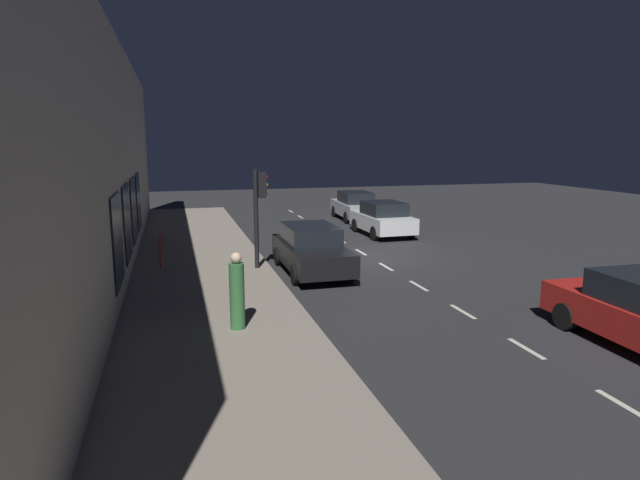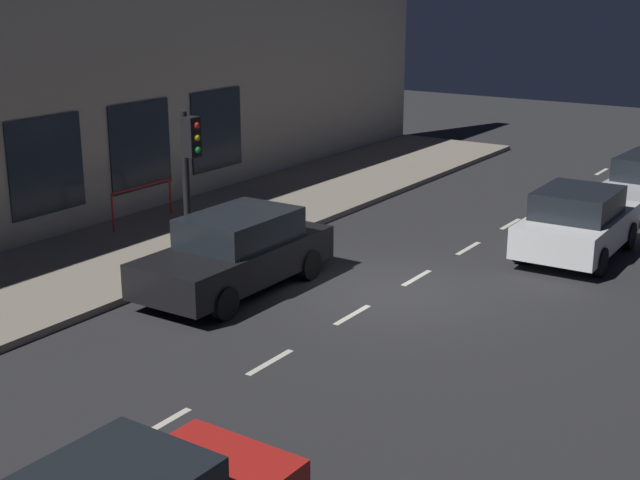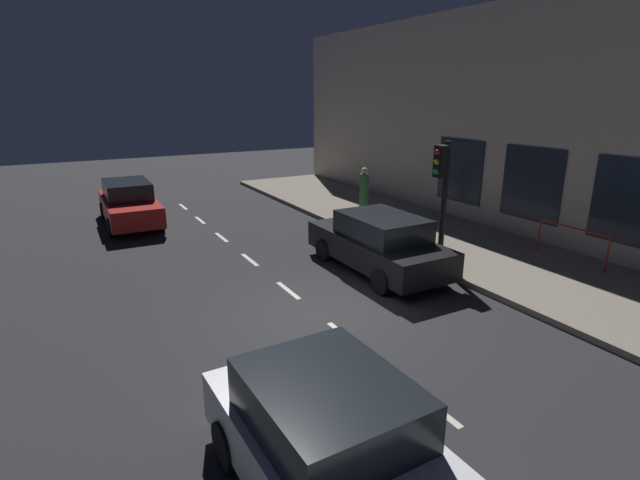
{
  "view_description": "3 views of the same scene",
  "coord_description": "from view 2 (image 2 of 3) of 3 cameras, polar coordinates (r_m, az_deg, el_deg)",
  "views": [
    {
      "loc": [
        7.09,
        18.63,
        4.35
      ],
      "look_at": [
        2.96,
        3.63,
        1.47
      ],
      "focal_mm": 30.12,
      "sensor_mm": 36.0,
      "label": 1
    },
    {
      "loc": [
        -8.25,
        15.09,
        6.12
      ],
      "look_at": [
        1.26,
        0.82,
        1.08
      ],
      "focal_mm": 50.2,
      "sensor_mm": 36.0,
      "label": 2
    },
    {
      "loc": [
        -4.62,
        -8.31,
        4.62
      ],
      "look_at": [
        1.25,
        2.24,
        0.94
      ],
      "focal_mm": 26.99,
      "sensor_mm": 36.0,
      "label": 3
    }
  ],
  "objects": [
    {
      "name": "ground_plane",
      "position": [
        18.25,
        4.72,
        -3.27
      ],
      "size": [
        60.0,
        60.0,
        0.0
      ],
      "primitive_type": "plane",
      "color": "#28282B"
    },
    {
      "name": "sidewalk",
      "position": [
        21.78,
        -9.79,
        0.02
      ],
      "size": [
        4.5,
        32.0,
        0.15
      ],
      "color": "gray",
      "rests_on": "ground"
    },
    {
      "name": "building_facade",
      "position": [
        22.89,
        -14.97,
        9.83
      ],
      "size": [
        0.65,
        32.0,
        7.47
      ],
      "color": "beige",
      "rests_on": "ground"
    },
    {
      "name": "lane_centre_line",
      "position": [
        19.08,
        6.18,
        -2.41
      ],
      "size": [
        0.12,
        27.2,
        0.01
      ],
      "color": "beige",
      "rests_on": "ground"
    },
    {
      "name": "traffic_light",
      "position": [
        19.16,
        -8.33,
        4.92
      ],
      "size": [
        0.5,
        0.32,
        3.29
      ],
      "color": "black",
      "rests_on": "sidewalk"
    },
    {
      "name": "parked_car_0",
      "position": [
        18.13,
        -5.35,
        -0.78
      ],
      "size": [
        1.94,
        4.5,
        1.58
      ],
      "rotation": [
        0.0,
        0.0,
        0.0
      ],
      "color": "black",
      "rests_on": "ground"
    },
    {
      "name": "parked_car_1",
      "position": [
        21.07,
        16.09,
        1.07
      ],
      "size": [
        2.01,
        3.92,
        1.58
      ],
      "rotation": [
        0.0,
        0.0,
        3.16
      ],
      "color": "silver",
      "rests_on": "ground"
    },
    {
      "name": "red_railing",
      "position": [
        22.92,
        -11.28,
        2.82
      ],
      "size": [
        0.05,
        2.08,
        0.97
      ],
      "color": "red",
      "rests_on": "sidewalk"
    }
  ]
}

